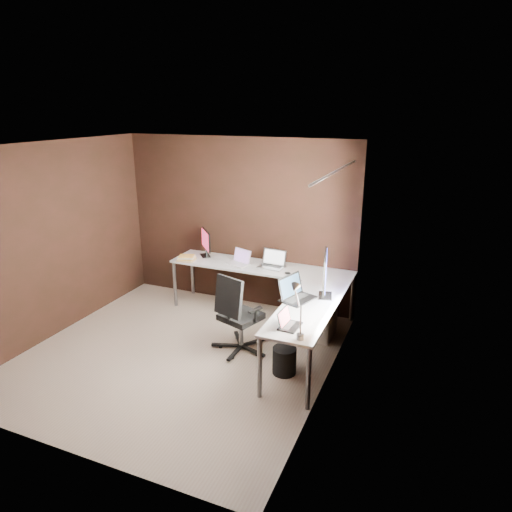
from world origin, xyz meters
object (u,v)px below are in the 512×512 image
Objects in this scene: laptop_black_big at (295,294)px; office_chair at (239,328)px; drawer_pedestal at (318,314)px; laptop_silver at (272,263)px; laptop_white at (240,261)px; book_stack at (187,258)px; desk_lamp at (297,304)px; laptop_black_small at (288,323)px; wastebasket at (284,361)px; monitor_right at (325,273)px; monitor_left at (206,242)px.

laptop_black_big is 0.84m from office_chair.
laptop_silver is (-0.78, 0.39, 0.48)m from drawer_pedestal.
laptop_silver is at bearing 28.13° from laptop_white.
book_stack is 0.50× the size of desk_lamp.
laptop_black_big is 1.75× the size of laptop_black_small.
laptop_white is at bearing 132.10° from office_chair.
office_chair is at bearing 59.62° from laptop_black_small.
wastebasket is at bearing -3.52° from office_chair.
monitor_right is 1.12m from wastebasket.
drawer_pedestal is at bearing 10.23° from monitor_right.
laptop_silver is 0.78× the size of laptop_black_big.
book_stack is (-1.26, -0.24, -0.01)m from laptop_silver.
book_stack is at bearing -148.67° from laptop_white.
wastebasket is (-0.10, -1.03, -0.14)m from drawer_pedestal.
laptop_black_small is at bearing 109.97° from desk_lamp.
monitor_left is 2.03m from laptop_black_big.
office_chair is at bearing -46.68° from laptop_white.
book_stack is 0.88× the size of wastebasket.
drawer_pedestal is 0.77m from laptop_black_big.
monitor_left reaches higher than book_stack.
laptop_black_big is 2.04m from book_stack.
laptop_silver is (0.48, 0.07, 0.01)m from laptop_white.
monitor_left is at bearing -173.30° from laptop_white.
laptop_silver is at bearing 10.61° from book_stack.
office_chair is (0.47, -1.07, -0.48)m from laptop_white.
desk_lamp is at bearing -57.98° from laptop_silver.
laptop_white is at bearing 69.96° from laptop_black_big.
laptop_silver is at bearing 94.99° from desk_lamp.
laptop_white is 1.43m from laptop_black_big.
laptop_black_big is (0.64, -0.96, 0.01)m from laptop_silver.
laptop_black_small is (0.80, -1.67, -0.01)m from laptop_silver.
wastebasket is at bearing -95.65° from drawer_pedestal.
laptop_black_big is at bearing 111.35° from monitor_right.
office_chair is (1.09, -1.21, -0.66)m from monitor_left.
monitor_left is 1.76m from office_chair.
desk_lamp is 1.40m from office_chair.
laptop_black_small is at bearing -149.55° from laptop_black_big.
monitor_left is 0.74× the size of desk_lamp.
desk_lamp is (0.93, -1.82, 0.29)m from laptop_silver.
laptop_black_small is (0.01, -1.29, 0.47)m from drawer_pedestal.
laptop_black_big reaches higher than laptop_white.
monitor_left is 0.64× the size of monitor_right.
laptop_black_small reaches higher than wastebasket.
laptop_white is 1.32× the size of laptop_black_small.
laptop_silver reaches higher than book_stack.
office_chair is at bearing -35.67° from book_stack.
drawer_pedestal is at bearing 35.15° from monitor_left.
book_stack is (-2.06, 1.44, -0.00)m from laptop_black_small.
laptop_black_small is at bearing -34.86° from book_stack.
laptop_black_small is at bearing -65.93° from wastebasket.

